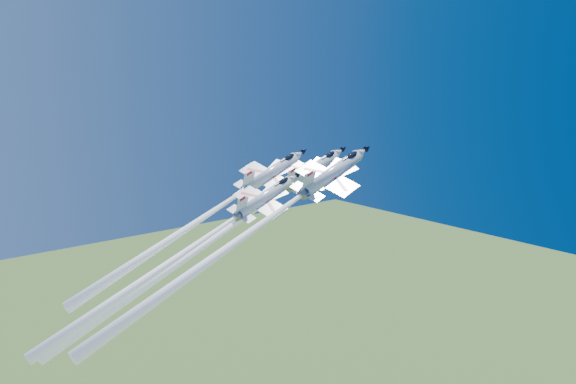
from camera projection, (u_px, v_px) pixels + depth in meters
jet_lead at (226, 230)px, 109.15m from camera, size 48.97×19.31×45.95m
jet_left at (208, 214)px, 109.47m from camera, size 39.50×14.27×33.10m
jet_right at (254, 229)px, 99.68m from camera, size 45.64×17.04×39.91m
jet_slot at (191, 247)px, 100.55m from camera, size 39.70×14.84×34.77m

